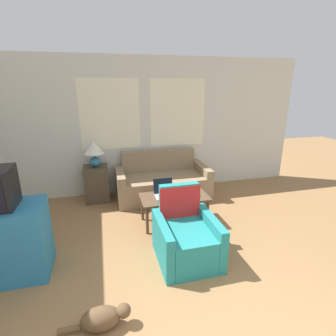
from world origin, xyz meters
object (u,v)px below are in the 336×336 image
coffee_table (174,199)px  couch (162,183)px  cat_black (103,318)px  cup_navy (194,193)px  table_lamp (94,150)px  cup_yellow (180,194)px  laptop (164,192)px  armchair (186,238)px  snack_bowl (192,190)px

coffee_table → couch: bearing=87.1°
cat_black → cup_navy: bearing=48.8°
couch → table_lamp: 1.41m
cup_yellow → coffee_table: bearing=165.4°
table_lamp → laptop: 1.59m
armchair → table_lamp: table_lamp is taller
couch → laptop: couch is taller
table_lamp → laptop: (1.02, -1.13, -0.45)m
couch → armchair: bearing=-94.5°
armchair → table_lamp: bearing=117.6°
snack_bowl → cat_black: snack_bowl is taller
coffee_table → cup_navy: size_ratio=10.54×
table_lamp → coffee_table: bearing=-45.4°
cup_yellow → cat_black: size_ratio=0.14×
armchair → coffee_table: 0.88m
cup_yellow → couch: bearing=91.7°
couch → laptop: size_ratio=5.78×
table_lamp → coffee_table: 1.75m
couch → laptop: (-0.20, -1.01, 0.24)m
laptop → snack_bowl: laptop is taller
couch → snack_bowl: couch is taller
snack_bowl → cat_black: 2.31m
cup_navy → cat_black: 2.17m
laptop → cup_navy: 0.45m
coffee_table → cat_black: 2.02m
couch → coffee_table: couch is taller
couch → table_lamp: (-1.22, 0.11, 0.70)m
table_lamp → armchair: bearing=-62.4°
armchair → laptop: 0.95m
couch → cup_yellow: size_ratio=19.58×
cup_navy → table_lamp: bearing=139.5°
cup_navy → snack_bowl: (0.02, 0.17, -0.02)m
cup_navy → coffee_table: bearing=167.7°
couch → coffee_table: bearing=-92.9°
couch → coffee_table: (-0.05, -1.07, 0.13)m
coffee_table → cat_black: coffee_table is taller
table_lamp → cup_yellow: size_ratio=5.36×
laptop → snack_bowl: bearing=6.5°
table_lamp → cup_navy: table_lamp is taller
cat_black → couch: bearing=67.1°
snack_bowl → cat_black: size_ratio=0.29×
coffee_table → laptop: laptop is taller
table_lamp → coffee_table: size_ratio=0.46×
laptop → cup_yellow: (0.23, -0.08, -0.02)m
armchair → snack_bowl: (0.42, 0.97, 0.21)m
coffee_table → cup_yellow: (0.09, -0.02, 0.09)m
cup_navy → cup_yellow: 0.21m
couch → snack_bowl: bearing=-74.7°
coffee_table → cat_black: (-1.13, -1.65, -0.29)m
snack_bowl → cup_navy: bearing=-98.1°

